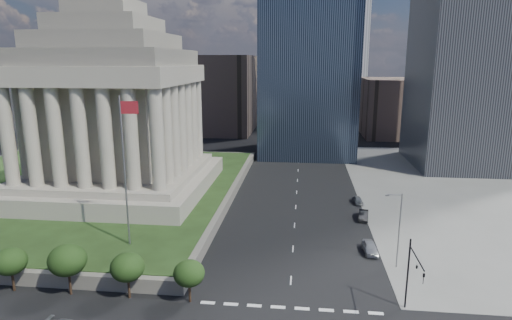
# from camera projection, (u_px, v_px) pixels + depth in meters

# --- Properties ---
(ground) EXTENTS (500.00, 500.00, 0.00)m
(ground) POSITION_uv_depth(u_px,v_px,m) (300.00, 149.00, 129.56)
(ground) COLOR black
(ground) RESTS_ON ground
(plaza_terrace) EXTENTS (66.00, 70.00, 1.80)m
(plaza_terrace) POSITION_uv_depth(u_px,v_px,m) (72.00, 189.00, 85.88)
(plaza_terrace) COLOR #6C685C
(plaza_terrace) RESTS_ON ground
(plaza_lawn) EXTENTS (64.00, 68.00, 0.10)m
(plaza_lawn) POSITION_uv_depth(u_px,v_px,m) (71.00, 185.00, 85.66)
(plaza_lawn) COLOR #213415
(plaza_lawn) RESTS_ON plaza_terrace
(war_memorial) EXTENTS (34.00, 34.00, 39.00)m
(war_memorial) POSITION_uv_depth(u_px,v_px,m) (112.00, 87.00, 78.09)
(war_memorial) COLOR gray
(war_memorial) RESTS_ON plaza_lawn
(flagpole) EXTENTS (2.52, 0.24, 20.00)m
(flagpole) POSITION_uv_depth(u_px,v_px,m) (125.00, 164.00, 55.41)
(flagpole) COLOR slate
(flagpole) RESTS_ON plaza_lawn
(midrise_glass) EXTENTS (26.00, 26.00, 60.00)m
(midrise_glass) POSITION_uv_depth(u_px,v_px,m) (309.00, 46.00, 117.70)
(midrise_glass) COLOR black
(midrise_glass) RESTS_ON ground
(building_filler_ne) EXTENTS (20.00, 30.00, 20.00)m
(building_filler_ne) POSITION_uv_depth(u_px,v_px,m) (391.00, 107.00, 152.84)
(building_filler_ne) COLOR brown
(building_filler_ne) RESTS_ON ground
(building_filler_nw) EXTENTS (24.00, 30.00, 28.00)m
(building_filler_nw) POSITION_uv_depth(u_px,v_px,m) (220.00, 94.00, 158.69)
(building_filler_nw) COLOR brown
(building_filler_nw) RESTS_ON ground
(traffic_signal_ne) EXTENTS (0.30, 5.74, 8.00)m
(traffic_signal_ne) POSITION_uv_depth(u_px,v_px,m) (413.00, 271.00, 43.48)
(traffic_signal_ne) COLOR black
(traffic_signal_ne) RESTS_ON ground
(street_lamp_north) EXTENTS (2.13, 0.22, 10.00)m
(street_lamp_north) POSITION_uv_depth(u_px,v_px,m) (398.00, 226.00, 54.24)
(street_lamp_north) COLOR slate
(street_lamp_north) RESTS_ON ground
(parked_sedan_near) EXTENTS (4.60, 2.07, 1.54)m
(parked_sedan_near) POSITION_uv_depth(u_px,v_px,m) (370.00, 247.00, 59.51)
(parked_sedan_near) COLOR #989AA0
(parked_sedan_near) RESTS_ON ground
(parked_sedan_mid) EXTENTS (2.18, 4.60, 1.46)m
(parked_sedan_mid) POSITION_uv_depth(u_px,v_px,m) (364.00, 215.00, 72.05)
(parked_sedan_mid) COLOR black
(parked_sedan_mid) RESTS_ON ground
(parked_sedan_far) EXTENTS (3.91, 1.91, 1.28)m
(parked_sedan_far) POSITION_uv_depth(u_px,v_px,m) (358.00, 200.00, 80.10)
(parked_sedan_far) COLOR slate
(parked_sedan_far) RESTS_ON ground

